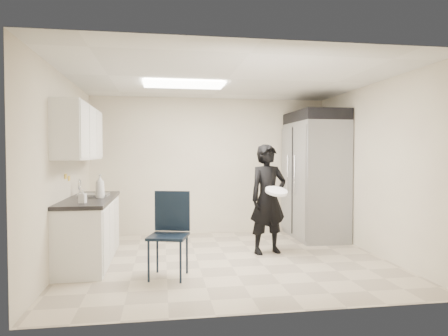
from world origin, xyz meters
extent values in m
plane|color=#BAAB92|center=(0.00, 0.00, 0.00)|extent=(4.50, 4.50, 0.00)
plane|color=silver|center=(0.00, 0.00, 2.60)|extent=(4.50, 4.50, 0.00)
plane|color=beige|center=(0.00, 2.00, 1.30)|extent=(4.50, 0.00, 4.50)
plane|color=beige|center=(-2.25, 0.00, 1.30)|extent=(0.00, 4.00, 4.00)
plane|color=beige|center=(2.25, 0.00, 1.30)|extent=(0.00, 4.00, 4.00)
cube|color=white|center=(-0.60, 0.40, 2.57)|extent=(1.20, 0.60, 0.02)
cube|color=silver|center=(-1.95, 0.20, 0.43)|extent=(0.60, 1.90, 0.86)
cube|color=black|center=(-1.95, 0.20, 0.89)|extent=(0.64, 1.95, 0.05)
cube|color=gray|center=(-1.93, 0.45, 0.87)|extent=(0.42, 0.40, 0.14)
cylinder|color=silver|center=(-2.13, 0.45, 1.02)|extent=(0.02, 0.02, 0.24)
cube|color=silver|center=(-2.08, 0.20, 1.83)|extent=(0.35, 1.80, 0.75)
cube|color=black|center=(-2.14, 1.35, 1.62)|extent=(0.22, 0.30, 0.35)
cube|color=yellow|center=(-2.24, 0.10, 1.22)|extent=(0.00, 0.12, 0.07)
cube|color=yellow|center=(-2.24, 0.30, 1.18)|extent=(0.00, 0.12, 0.07)
cube|color=gray|center=(1.83, 1.27, 1.05)|extent=(0.80, 1.35, 2.10)
cube|color=black|center=(1.83, 1.27, 2.20)|extent=(0.80, 1.35, 0.20)
cube|color=black|center=(-0.86, -0.72, 0.51)|extent=(0.56, 0.56, 1.03)
imported|color=black|center=(0.68, 0.28, 0.84)|extent=(0.70, 0.55, 1.68)
cylinder|color=silver|center=(0.74, 0.03, 0.98)|extent=(0.40, 0.40, 0.04)
imported|color=silver|center=(-1.79, 0.12, 1.08)|extent=(0.18, 0.18, 0.34)
imported|color=silver|center=(-1.92, -0.44, 1.00)|extent=(0.09, 0.10, 0.18)
camera|label=1|loc=(-0.94, -5.65, 1.53)|focal=32.00mm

